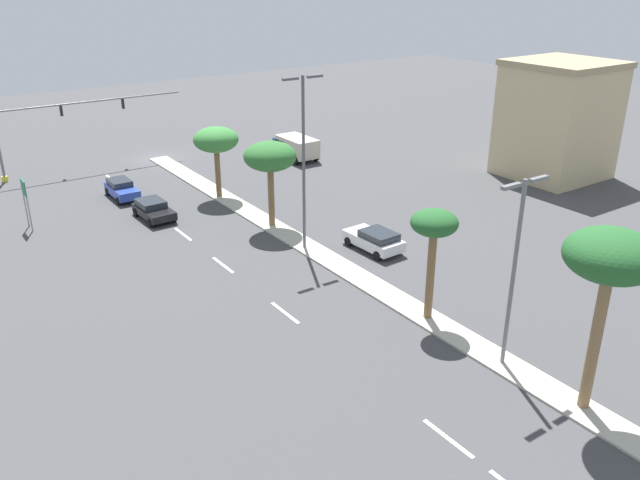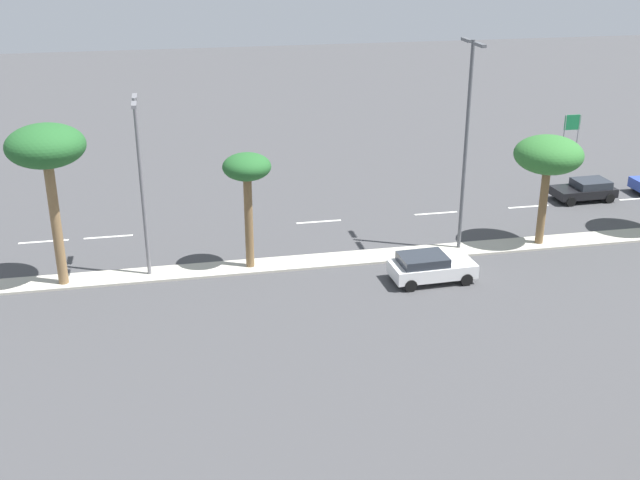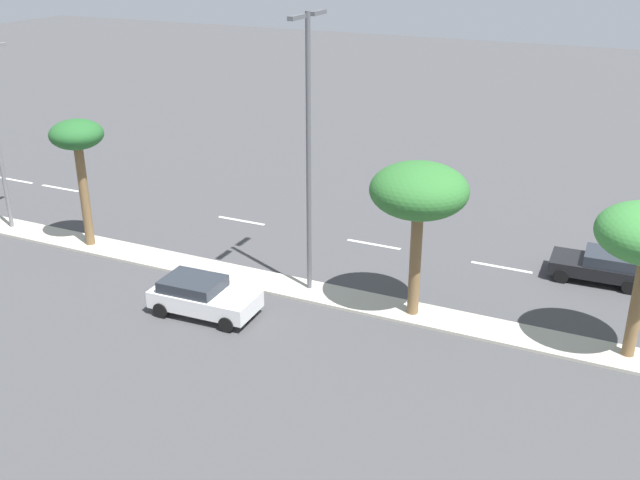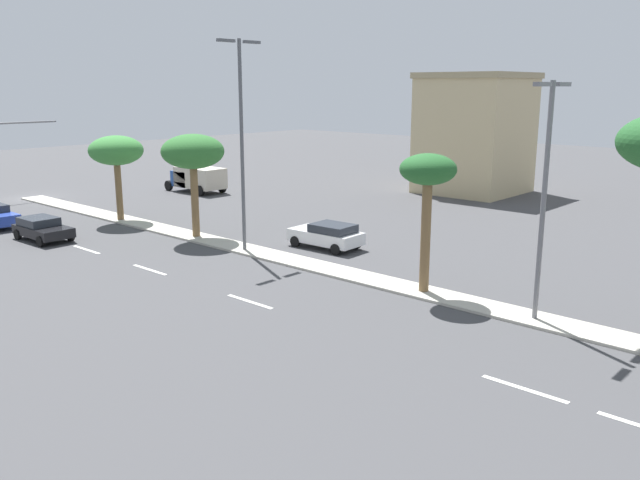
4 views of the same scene
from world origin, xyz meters
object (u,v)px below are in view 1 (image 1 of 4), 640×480
(street_lamp_front, at_px, (515,259))
(sedan_black_mid, at_px, (153,209))
(sedan_white_outboard, at_px, (375,239))
(box_truck, at_px, (295,146))
(palm_tree_near, at_px, (270,158))
(sedan_blue_inboard, at_px, (122,189))
(palm_tree_mid, at_px, (216,141))
(traffic_signal_gantry, at_px, (49,127))
(street_lamp_mid, at_px, (304,152))
(palm_tree_leading, at_px, (434,228))
(palm_tree_rear, at_px, (611,260))
(directional_road_sign, at_px, (25,194))
(commercial_building, at_px, (558,119))

(street_lamp_front, xyz_separation_m, sedan_black_mid, (6.53, -28.33, -4.83))
(sedan_white_outboard, height_order, box_truck, box_truck)
(palm_tree_near, distance_m, sedan_blue_inboard, 15.01)
(sedan_black_mid, bearing_deg, palm_tree_mid, -165.67)
(traffic_signal_gantry, xyz_separation_m, street_lamp_mid, (-9.46, 27.50, 2.36))
(traffic_signal_gantry, height_order, palm_tree_mid, traffic_signal_gantry)
(palm_tree_mid, bearing_deg, sedan_black_mid, 14.33)
(box_truck, bearing_deg, street_lamp_mid, 59.03)
(palm_tree_leading, distance_m, palm_tree_rear, 9.71)
(sedan_blue_inboard, distance_m, sedan_black_mid, 6.04)
(directional_road_sign, relative_size, street_lamp_front, 0.40)
(sedan_black_mid, bearing_deg, box_truck, -156.01)
(sedan_black_mid, bearing_deg, palm_tree_leading, 105.95)
(street_lamp_mid, distance_m, sedan_black_mid, 14.23)
(sedan_blue_inboard, bearing_deg, sedan_black_mid, 93.53)
(street_lamp_mid, height_order, box_truck, street_lamp_mid)
(palm_tree_mid, relative_size, street_lamp_mid, 0.50)
(sedan_black_mid, bearing_deg, directional_road_sign, -20.97)
(traffic_signal_gantry, xyz_separation_m, palm_tree_near, (-9.71, 22.75, 0.87))
(commercial_building, distance_m, sedan_black_mid, 35.91)
(commercial_building, bearing_deg, street_lamp_front, 33.40)
(traffic_signal_gantry, relative_size, palm_tree_leading, 2.80)
(directional_road_sign, distance_m, palm_tree_leading, 30.23)
(street_lamp_front, xyz_separation_m, sedan_white_outboard, (-3.51, -14.10, -4.78))
(directional_road_sign, xyz_separation_m, street_lamp_mid, (-14.57, 14.39, 4.07))
(traffic_signal_gantry, height_order, sedan_white_outboard, traffic_signal_gantry)
(palm_tree_leading, xyz_separation_m, sedan_black_mid, (6.59, -23.06, -4.59))
(directional_road_sign, relative_size, box_truck, 0.65)
(directional_road_sign, relative_size, sedan_blue_inboard, 0.92)
(sedan_black_mid, xyz_separation_m, box_truck, (-17.86, -7.95, 0.52))
(commercial_building, bearing_deg, box_truck, -47.91)
(palm_tree_near, xyz_separation_m, street_lamp_front, (0.07, 21.84, 0.33))
(palm_tree_mid, xyz_separation_m, palm_tree_rear, (-0.47, 34.23, 2.28))
(street_lamp_mid, bearing_deg, box_truck, -120.97)
(street_lamp_front, relative_size, sedan_black_mid, 2.27)
(palm_tree_rear, relative_size, street_lamp_front, 0.89)
(palm_tree_mid, distance_m, palm_tree_leading, 24.69)
(traffic_signal_gantry, distance_m, sedan_black_mid, 16.95)
(sedan_black_mid, height_order, box_truck, box_truck)
(traffic_signal_gantry, bearing_deg, sedan_black_mid, 100.82)
(directional_road_sign, xyz_separation_m, palm_tree_rear, (-15.01, 35.76, 4.44))
(palm_tree_near, xyz_separation_m, palm_tree_rear, (-0.19, 26.12, 1.86))
(sedan_black_mid, bearing_deg, street_lamp_front, 102.98)
(palm_tree_near, distance_m, sedan_white_outboard, 9.57)
(directional_road_sign, relative_size, palm_tree_mid, 0.65)
(commercial_building, bearing_deg, palm_tree_mid, -22.83)
(directional_road_sign, height_order, palm_tree_leading, palm_tree_leading)
(palm_tree_near, bearing_deg, sedan_blue_inboard, -60.87)
(directional_road_sign, relative_size, sedan_white_outboard, 0.86)
(commercial_building, xyz_separation_m, palm_tree_mid, (27.85, -11.72, -0.34))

